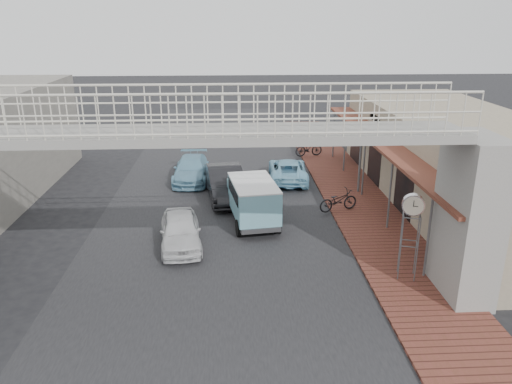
{
  "coord_description": "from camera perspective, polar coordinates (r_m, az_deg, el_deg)",
  "views": [
    {
      "loc": [
        0.61,
        -17.25,
        8.07
      ],
      "look_at": [
        1.58,
        0.76,
        1.8
      ],
      "focal_mm": 35.0,
      "sensor_mm": 36.0,
      "label": 1
    }
  ],
  "objects": [
    {
      "name": "sidewalk",
      "position": [
        22.56,
        12.26,
        -2.11
      ],
      "size": [
        3.0,
        40.0,
        0.1
      ],
      "primitive_type": "cube",
      "color": "brown",
      "rests_on": "ground"
    },
    {
      "name": "arrow_sign",
      "position": [
        24.38,
        13.97,
        6.4
      ],
      "size": [
        2.04,
        1.3,
        3.49
      ],
      "rotation": [
        0.0,
        0.0,
        0.06
      ],
      "color": "#59595B",
      "rests_on": "sidewalk"
    },
    {
      "name": "dark_sedan",
      "position": [
        23.55,
        -3.53,
        1.04
      ],
      "size": [
        2.18,
        4.75,
        1.51
      ],
      "primitive_type": "imported",
      "rotation": [
        0.0,
        0.0,
        0.13
      ],
      "color": "black",
      "rests_on": "ground"
    },
    {
      "name": "street_clock",
      "position": [
        16.32,
        17.48,
        -1.85
      ],
      "size": [
        0.74,
        0.68,
        2.85
      ],
      "rotation": [
        0.0,
        0.0,
        -0.3
      ],
      "color": "#59595B",
      "rests_on": "sidewalk"
    },
    {
      "name": "ground",
      "position": [
        19.05,
        -4.66,
        -5.95
      ],
      "size": [
        120.0,
        120.0,
        0.0
      ],
      "primitive_type": "plane",
      "color": "black",
      "rests_on": "ground"
    },
    {
      "name": "angkot_van",
      "position": [
        20.49,
        -0.4,
        -0.48
      ],
      "size": [
        2.19,
        3.98,
        1.86
      ],
      "rotation": [
        0.0,
        0.0,
        0.14
      ],
      "color": "black",
      "rests_on": "ground"
    },
    {
      "name": "white_hatchback",
      "position": [
        18.82,
        -8.64,
        -4.38
      ],
      "size": [
        1.88,
        3.79,
        1.24
      ],
      "primitive_type": "imported",
      "rotation": [
        0.0,
        0.0,
        0.12
      ],
      "color": "silver",
      "rests_on": "ground"
    },
    {
      "name": "angkot_curb",
      "position": [
        26.18,
        3.66,
        2.51
      ],
      "size": [
        2.19,
        4.3,
        1.16
      ],
      "primitive_type": "imported",
      "rotation": [
        0.0,
        0.0,
        3.08
      ],
      "color": "#7EBEDC",
      "rests_on": "ground"
    },
    {
      "name": "angkot_far",
      "position": [
        26.39,
        -7.42,
        2.59
      ],
      "size": [
        1.8,
        4.26,
        1.23
      ],
      "primitive_type": "imported",
      "rotation": [
        0.0,
        0.0,
        -0.02
      ],
      "color": "#70A7C3",
      "rests_on": "ground"
    },
    {
      "name": "road_strip",
      "position": [
        19.05,
        -4.66,
        -5.94
      ],
      "size": [
        10.0,
        60.0,
        0.01
      ],
      "primitive_type": "cube",
      "color": "black",
      "rests_on": "ground"
    },
    {
      "name": "motorcycle_far",
      "position": [
        30.74,
        6.05,
        5.04
      ],
      "size": [
        1.79,
        0.85,
        1.03
      ],
      "primitive_type": "imported",
      "rotation": [
        0.0,
        0.0,
        1.79
      ],
      "color": "black",
      "rests_on": "sidewalk"
    },
    {
      "name": "footbridge",
      "position": [
        14.14,
        -5.38,
        -1.17
      ],
      "size": [
        16.4,
        2.4,
        6.34
      ],
      "color": "gray",
      "rests_on": "ground"
    },
    {
      "name": "shophouse_row",
      "position": [
        24.4,
        22.17,
        3.35
      ],
      "size": [
        7.2,
        18.0,
        4.0
      ],
      "color": "gray",
      "rests_on": "ground"
    },
    {
      "name": "motorcycle_near",
      "position": [
        22.06,
        9.37,
        -0.94
      ],
      "size": [
        1.94,
        1.2,
        0.96
      ],
      "primitive_type": "imported",
      "rotation": [
        0.0,
        0.0,
        1.91
      ],
      "color": "black",
      "rests_on": "sidewalk"
    }
  ]
}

